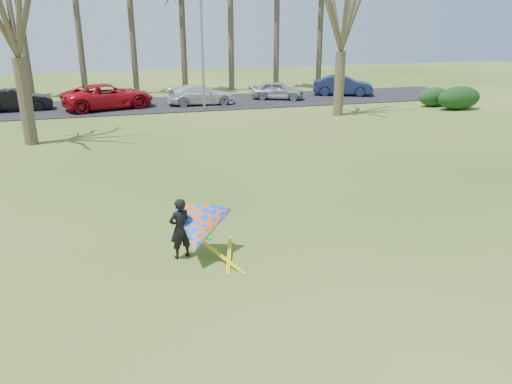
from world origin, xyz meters
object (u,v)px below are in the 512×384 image
object	(u,v)px
car_4	(278,90)
car_5	(343,85)
car_2	(108,96)
kite_flyer	(197,229)
streetlight	(205,42)
car_3	(201,95)
car_1	(18,100)
bare_tree_right	(343,7)

from	to	relation	value
car_4	car_5	world-z (taller)	car_5
car_5	car_2	bearing A→B (deg)	117.90
kite_flyer	car_4	bearing A→B (deg)	67.45
streetlight	car_3	size ratio (longest dim) A/B	1.68
car_1	car_4	bearing A→B (deg)	-95.31
bare_tree_right	streetlight	xyz separation A→B (m)	(-7.84, 4.00, -2.10)
car_2	car_4	size ratio (longest dim) A/B	1.53
car_3	car_5	distance (m)	11.75
car_2	kite_flyer	distance (m)	23.96
bare_tree_right	car_5	size ratio (longest dim) A/B	1.96
bare_tree_right	streetlight	bearing A→B (deg)	152.97
car_5	kite_flyer	size ratio (longest dim) A/B	1.96
car_2	car_3	distance (m)	6.37
car_5	kite_flyer	distance (m)	29.75
car_2	car_4	world-z (taller)	car_2
car_1	car_3	size ratio (longest dim) A/B	0.91
bare_tree_right	kite_flyer	world-z (taller)	bare_tree_right
bare_tree_right	streetlight	world-z (taller)	bare_tree_right
streetlight	car_3	distance (m)	4.30
bare_tree_right	kite_flyer	size ratio (longest dim) A/B	3.86
car_3	kite_flyer	bearing A→B (deg)	171.19
car_1	car_2	bearing A→B (deg)	-102.93
bare_tree_right	car_3	size ratio (longest dim) A/B	1.93
bare_tree_right	car_3	xyz separation A→B (m)	(-7.85, 6.18, -5.81)
car_4	kite_flyer	size ratio (longest dim) A/B	1.65
car_2	kite_flyer	world-z (taller)	kite_flyer
car_1	car_4	xyz separation A→B (m)	(18.21, -0.04, -0.04)
car_2	car_5	xyz separation A→B (m)	(18.05, 1.30, -0.07)
streetlight	car_5	xyz separation A→B (m)	(11.67, 3.47, -3.63)
bare_tree_right	car_3	world-z (taller)	bare_tree_right
car_1	kite_flyer	size ratio (longest dim) A/B	1.82
kite_flyer	car_5	bearing A→B (deg)	57.73
bare_tree_right	car_1	size ratio (longest dim) A/B	2.12
car_2	kite_flyer	bearing A→B (deg)	168.88
streetlight	car_2	xyz separation A→B (m)	(-6.38, 2.18, -3.57)
car_1	car_2	distance (m)	5.88
bare_tree_right	car_4	size ratio (longest dim) A/B	2.34
car_3	car_5	xyz separation A→B (m)	(11.68, 1.30, 0.08)
car_1	bare_tree_right	bearing A→B (deg)	-114.35
bare_tree_right	car_1	world-z (taller)	bare_tree_right
car_3	car_4	world-z (taller)	car_3
car_2	car_5	bearing A→B (deg)	-102.21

